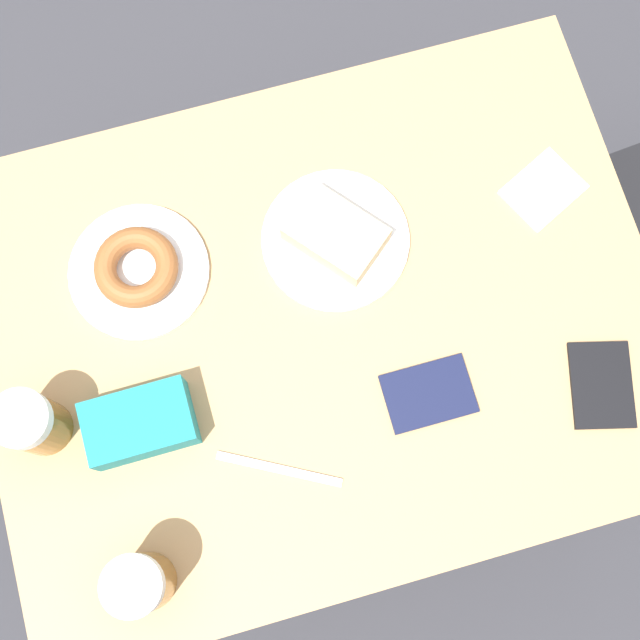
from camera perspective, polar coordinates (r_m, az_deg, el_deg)
The scene contains 11 objects.
ground_plane at distance 2.00m, azimuth -0.00°, elevation -4.81°, with size 8.00×8.00×0.00m, color #333338.
table at distance 1.37m, azimuth -0.00°, elevation -0.79°, with size 0.77×1.00×0.70m.
plate_with_cake at distance 1.32m, azimuth 1.01°, elevation 5.33°, with size 0.22×0.22×0.05m.
plate_with_donut at distance 1.34m, azimuth -11.60°, elevation 3.21°, with size 0.21×0.21×0.04m.
beer_mug_left at distance 1.28m, azimuth -17.93°, elevation -6.30°, with size 0.08×0.08×0.12m.
beer_mug_center at distance 1.23m, azimuth -11.45°, elevation -16.21°, with size 0.08×0.08×0.12m.
napkin_folded at distance 1.41m, azimuth 14.11°, elevation 8.11°, with size 0.13×0.14×0.00m.
fork at distance 1.27m, azimuth -2.62°, elevation -9.51°, with size 0.10×0.17×0.00m.
passport_near_edge at distance 1.35m, azimuth 17.57°, elevation -3.99°, with size 0.14×0.12×0.01m.
passport_far_edge at distance 1.29m, azimuth 6.96°, elevation -4.71°, with size 0.09×0.13×0.01m.
blue_pouch at distance 1.27m, azimuth -11.44°, elevation -6.52°, with size 0.09×0.15×0.07m.
Camera 1 is at (0.29, -0.08, 1.98)m, focal length 50.00 mm.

